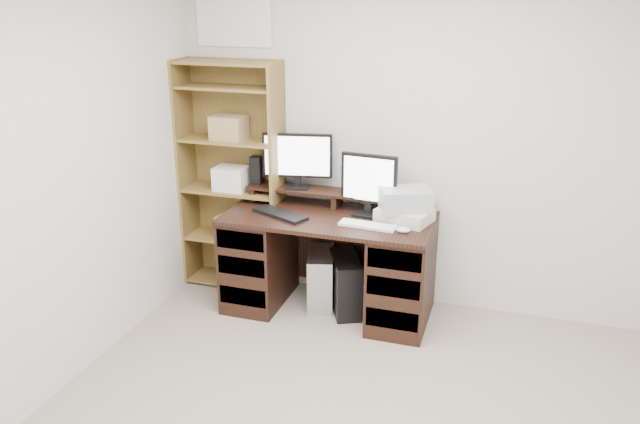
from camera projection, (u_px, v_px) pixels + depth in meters
The scene contains 14 objects.
room at pixel (329, 242), 2.70m from camera, with size 3.54×4.04×2.54m.
desk at pixel (329, 261), 4.60m from camera, with size 1.50×0.70×0.75m.
riser_shelf at pixel (337, 195), 4.63m from camera, with size 1.40×0.22×0.12m.
monitor_wide at pixel (297, 158), 4.64m from camera, with size 0.52×0.17×0.41m.
monitor_small at pixel (369, 182), 4.42m from camera, with size 0.41×0.17×0.45m.
speaker at pixel (257, 170), 4.78m from camera, with size 0.09×0.09×0.21m, color black.
keyboard_black at pixel (280, 214), 4.48m from camera, with size 0.43×0.14×0.02m, color black.
keyboard_white at pixel (368, 225), 4.27m from camera, with size 0.40×0.12×0.02m, color white.
mouse at pixel (403, 230), 4.16m from camera, with size 0.10×0.06×0.04m, color white.
printer at pixel (405, 215), 4.36m from camera, with size 0.36×0.27×0.09m, color beige.
basket at pixel (405, 199), 4.32m from camera, with size 0.34×0.25×0.15m, color #A1A6AC.
tower_silver at pixel (321, 278), 4.75m from camera, with size 0.19×0.42×0.42m, color #B0B3B7.
tower_black at pixel (345, 284), 4.64m from camera, with size 0.35×0.46×0.43m.
bookshelf at pixel (233, 175), 4.86m from camera, with size 0.80×0.30×1.80m.
Camera 1 is at (0.72, -2.39, 2.28)m, focal length 35.00 mm.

